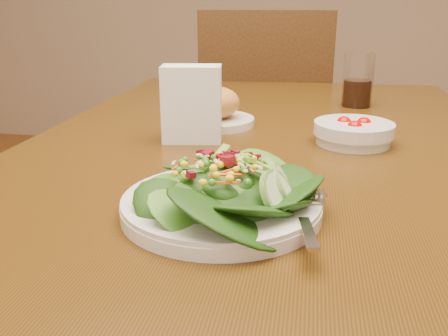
% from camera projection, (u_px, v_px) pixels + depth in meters
% --- Properties ---
extents(dining_table, '(0.90, 1.40, 0.75)m').
position_uv_depth(dining_table, '(267.00, 192.00, 0.96)').
color(dining_table, '#4B2D09').
rests_on(dining_table, ground_plane).
extents(chair_far, '(0.49, 0.49, 0.97)m').
position_uv_depth(chair_far, '(263.00, 141.00, 1.80)').
color(chair_far, '#452B11').
rests_on(chair_far, ground_plane).
extents(salad_plate, '(0.25, 0.25, 0.07)m').
position_uv_depth(salad_plate, '(228.00, 194.00, 0.61)').
color(salad_plate, silver).
rests_on(salad_plate, dining_table).
extents(bread_plate, '(0.16, 0.16, 0.08)m').
position_uv_depth(bread_plate, '(216.00, 110.00, 1.04)').
color(bread_plate, silver).
rests_on(bread_plate, dining_table).
extents(tomato_bowl, '(0.14, 0.14, 0.05)m').
position_uv_depth(tomato_bowl, '(353.00, 132.00, 0.91)').
color(tomato_bowl, silver).
rests_on(tomato_bowl, dining_table).
extents(drinking_glass, '(0.07, 0.07, 0.13)m').
position_uv_depth(drinking_glass, '(358.00, 84.00, 1.21)').
color(drinking_glass, silver).
rests_on(drinking_glass, dining_table).
extents(napkin_holder, '(0.11, 0.07, 0.14)m').
position_uv_depth(napkin_holder, '(192.00, 102.00, 0.91)').
color(napkin_holder, white).
rests_on(napkin_holder, dining_table).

